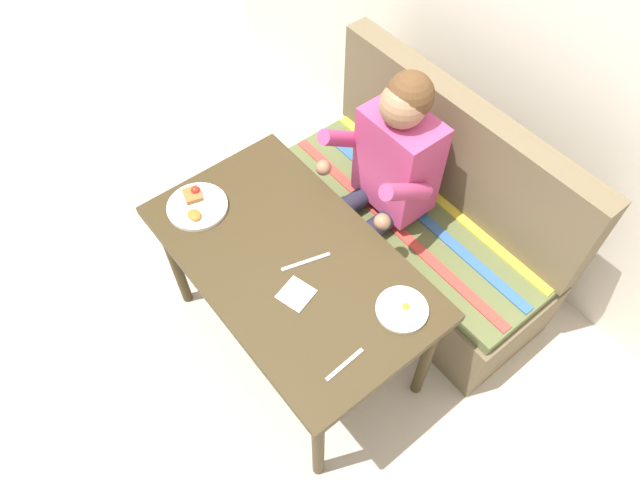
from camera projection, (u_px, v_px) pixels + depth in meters
The scene contains 10 objects.
ground_plane at pixel (296, 341), 2.84m from camera, with size 8.00×8.00×0.00m, color #C2B39C.
back_wall at pixel (545, 7), 2.25m from camera, with size 4.40×0.10×2.60m, color beige.
table at pixel (291, 269), 2.32m from camera, with size 1.20×0.70×0.73m.
couch at pixel (417, 223), 2.85m from camera, with size 1.44×0.56×1.00m.
person at pixel (385, 171), 2.50m from camera, with size 0.45×0.61×1.21m.
plate_breakfast at pixel (197, 205), 2.39m from camera, with size 0.25×0.25×0.05m.
plate_eggs at pixel (402, 309), 2.11m from camera, with size 0.19×0.19×0.04m.
napkin at pixel (296, 294), 2.15m from camera, with size 0.11×0.12×0.01m, color silver.
fork at pixel (345, 364), 1.99m from camera, with size 0.01×0.17×0.01m, color silver.
knife at pixel (306, 262), 2.24m from camera, with size 0.01×0.20×0.01m, color silver.
Camera 1 is at (1.05, -0.69, 2.60)m, focal length 32.55 mm.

